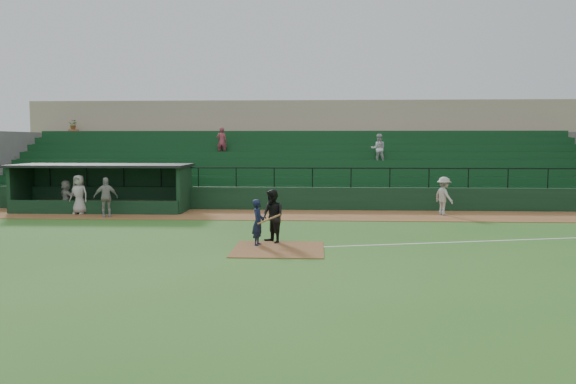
{
  "coord_description": "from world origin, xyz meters",
  "views": [
    {
      "loc": [
        1.33,
        -19.97,
        3.59
      ],
      "look_at": [
        0.0,
        5.0,
        1.4
      ],
      "focal_mm": 36.22,
      "sensor_mm": 36.0,
      "label": 1
    }
  ],
  "objects": [
    {
      "name": "dugout",
      "position": [
        -9.75,
        9.56,
        1.33
      ],
      "size": [
        8.9,
        3.2,
        2.42
      ],
      "color": "black",
      "rests_on": "ground"
    },
    {
      "name": "batter_at_plate",
      "position": [
        -0.75,
        -0.3,
        0.8
      ],
      "size": [
        1.02,
        0.68,
        1.61
      ],
      "color": "black",
      "rests_on": "ground"
    },
    {
      "name": "ground",
      "position": [
        0.0,
        0.0,
        0.0
      ],
      "size": [
        90.0,
        90.0,
        0.0
      ],
      "primitive_type": "plane",
      "color": "#2C5C1D",
      "rests_on": "ground"
    },
    {
      "name": "runner",
      "position": [
        7.37,
        8.29,
        0.95
      ],
      "size": [
        1.14,
        1.37,
        1.85
      ],
      "primitive_type": "imported",
      "rotation": [
        0.0,
        0.0,
        2.03
      ],
      "color": "#A49E99",
      "rests_on": "warning_track"
    },
    {
      "name": "home_plate_dirt",
      "position": [
        0.0,
        -1.0,
        0.01
      ],
      "size": [
        3.0,
        3.0,
        0.03
      ],
      "primitive_type": "cube",
      "color": "brown",
      "rests_on": "ground"
    },
    {
      "name": "warning_track",
      "position": [
        0.0,
        8.0,
        0.01
      ],
      "size": [
        40.0,
        4.0,
        0.03
      ],
      "primitive_type": "cube",
      "color": "brown",
      "rests_on": "ground"
    },
    {
      "name": "dugout_player_c",
      "position": [
        -11.21,
        8.12,
        0.85
      ],
      "size": [
        1.45,
        1.39,
        1.65
      ],
      "primitive_type": "imported",
      "rotation": [
        0.0,
        0.0,
        2.4
      ],
      "color": "gray",
      "rests_on": "warning_track"
    },
    {
      "name": "stadium_structure",
      "position": [
        -0.0,
        16.46,
        2.3
      ],
      "size": [
        38.0,
        13.08,
        6.4
      ],
      "color": "black",
      "rests_on": "ground"
    },
    {
      "name": "umpire",
      "position": [
        -0.3,
        0.24,
        0.95
      ],
      "size": [
        1.12,
        1.17,
        1.9
      ],
      "primitive_type": "imported",
      "rotation": [
        0.0,
        0.0,
        -0.95
      ],
      "color": "black",
      "rests_on": "ground"
    },
    {
      "name": "dugout_player_a",
      "position": [
        -8.72,
        6.77,
        0.96
      ],
      "size": [
        1.18,
        0.83,
        1.86
      ],
      "primitive_type": "imported",
      "rotation": [
        0.0,
        0.0,
        0.38
      ],
      "color": "#A29D97",
      "rests_on": "warning_track"
    },
    {
      "name": "dugout_player_b",
      "position": [
        -10.4,
        7.72,
        0.99
      ],
      "size": [
        1.03,
        0.77,
        1.92
      ],
      "primitive_type": "imported",
      "rotation": [
        0.0,
        0.0,
        -0.18
      ],
      "color": "#A5A09A",
      "rests_on": "warning_track"
    },
    {
      "name": "foul_line",
      "position": [
        8.0,
        1.2,
        0.01
      ],
      "size": [
        17.49,
        4.44,
        0.01
      ],
      "primitive_type": "cube",
      "rotation": [
        0.0,
        0.0,
        0.24
      ],
      "color": "white",
      "rests_on": "ground"
    }
  ]
}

